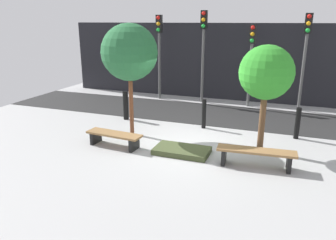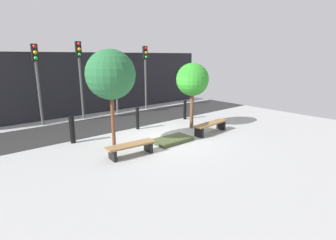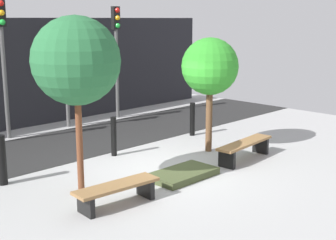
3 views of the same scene
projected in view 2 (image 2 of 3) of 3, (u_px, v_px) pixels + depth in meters
The scene contains 15 objects.
ground_plane at pixel (162, 138), 10.87m from camera, with size 18.00×18.00×0.00m, color #A7A7A7.
road_strip at pixel (118, 122), 13.51m from camera, with size 18.00×3.12×0.01m, color #272727.
building_facade at pixel (91, 83), 15.30m from camera, with size 16.20×0.50×3.51m, color black.
bench_left at pixel (131, 147), 8.86m from camera, with size 1.75×0.61×0.42m.
bench_right at pixel (211, 126), 11.44m from camera, with size 2.00×0.59×0.47m.
planter_bed at pixel (173, 140), 10.36m from camera, with size 1.55×0.88×0.15m, color #40492A.
tree_behind_left_bench at pixel (111, 75), 9.16m from camera, with size 1.76×1.76×3.56m.
tree_behind_right_bench at pixel (192, 80), 11.85m from camera, with size 1.48×1.48×3.02m.
bollard_far_left at pixel (72, 129), 10.13m from camera, with size 0.20×0.20×1.08m, color black.
bollard_left at pixel (138, 118), 12.05m from camera, with size 0.15×0.15×1.02m, color black.
bollard_center at pixel (185, 110), 13.97m from camera, with size 0.16×0.16×1.01m, color black.
traffic_light_west at pixel (37, 70), 12.27m from camera, with size 0.28×0.27×3.86m.
traffic_light_mid_west at pixel (80, 67), 13.56m from camera, with size 0.28×0.27×4.03m.
traffic_light_mid_east at pixel (116, 72), 14.96m from camera, with size 0.28×0.27×3.46m.
traffic_light_east at pixel (145, 66), 16.21m from camera, with size 0.28×0.27×3.89m.
Camera 2 is at (-6.55, -8.05, 3.32)m, focal length 28.00 mm.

